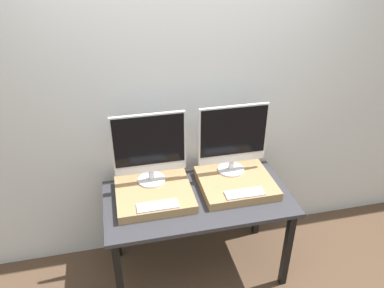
{
  "coord_description": "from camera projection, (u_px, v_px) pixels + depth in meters",
  "views": [
    {
      "loc": [
        -0.53,
        -1.79,
        2.46
      ],
      "look_at": [
        0.0,
        0.55,
        1.09
      ],
      "focal_mm": 35.0,
      "sensor_mm": 36.0,
      "label": 1
    }
  ],
  "objects": [
    {
      "name": "wall_back",
      "position": [
        185.0,
        105.0,
        2.86
      ],
      "size": [
        8.0,
        0.04,
        2.6
      ],
      "color": "silver",
      "rests_on": "ground_plane"
    },
    {
      "name": "workbench",
      "position": [
        198.0,
        206.0,
        2.82
      ],
      "size": [
        1.38,
        0.71,
        0.74
      ],
      "color": "#2D2D33",
      "rests_on": "ground_plane"
    },
    {
      "name": "wooden_riser_left",
      "position": [
        154.0,
        194.0,
        2.75
      ],
      "size": [
        0.55,
        0.5,
        0.07
      ],
      "color": "#99754C",
      "rests_on": "workbench"
    },
    {
      "name": "monitor_left",
      "position": [
        149.0,
        147.0,
        2.7
      ],
      "size": [
        0.53,
        0.21,
        0.56
      ],
      "color": "silver",
      "rests_on": "wooden_riser_left"
    },
    {
      "name": "keyboard_left",
      "position": [
        158.0,
        206.0,
        2.57
      ],
      "size": [
        0.29,
        0.1,
        0.01
      ],
      "color": "silver",
      "rests_on": "wooden_riser_left"
    },
    {
      "name": "wooden_riser_right",
      "position": [
        236.0,
        183.0,
        2.87
      ],
      "size": [
        0.55,
        0.5,
        0.07
      ],
      "color": "#99754C",
      "rests_on": "workbench"
    },
    {
      "name": "monitor_right",
      "position": [
        233.0,
        138.0,
        2.82
      ],
      "size": [
        0.53,
        0.21,
        0.56
      ],
      "color": "silver",
      "rests_on": "wooden_riser_right"
    },
    {
      "name": "keyboard_right",
      "position": [
        245.0,
        193.0,
        2.69
      ],
      "size": [
        0.29,
        0.1,
        0.01
      ],
      "color": "silver",
      "rests_on": "wooden_riser_right"
    }
  ]
}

